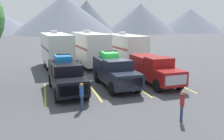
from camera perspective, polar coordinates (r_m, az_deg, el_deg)
ground_plane at (r=18.79m, az=0.08°, el=-3.64°), size 240.00×240.00×0.00m
pickup_truck_a at (r=17.24m, az=-10.81°, el=-1.19°), size 2.39×5.98×2.58m
pickup_truck_b at (r=18.25m, az=0.56°, el=-0.15°), size 2.40×5.83×2.66m
pickup_truck_c at (r=19.33m, az=9.90°, el=0.22°), size 2.37×5.89×2.21m
lot_stripe_a at (r=17.26m, az=-15.49°, el=-5.44°), size 0.12×5.50×0.01m
lot_stripe_b at (r=17.56m, az=-4.42°, el=-4.75°), size 0.12×5.50×0.01m
lot_stripe_c at (r=18.48m, az=5.88°, el=-3.95°), size 0.12×5.50×0.01m
lot_stripe_d at (r=19.93m, az=14.93°, el=-3.14°), size 0.12×5.50×0.01m
camper_trailer_a at (r=25.90m, az=-12.99°, el=4.89°), size 3.13×8.44×3.90m
camper_trailer_b at (r=25.95m, az=-5.26°, el=5.19°), size 3.10×8.11×3.95m
camper_trailer_c at (r=26.72m, az=3.23°, el=5.14°), size 3.06×7.65×3.71m
person_a at (r=12.49m, az=16.17°, el=-7.68°), size 0.26×0.33×1.57m
person_b at (r=13.59m, az=-7.16°, el=-5.76°), size 0.21×0.34×1.56m
mountain_ridge at (r=97.77m, az=-19.47°, el=11.97°), size 158.11×42.94×17.89m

